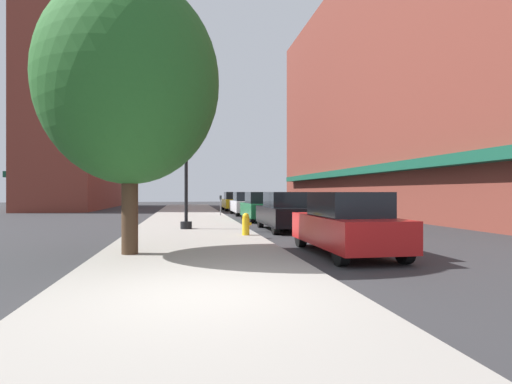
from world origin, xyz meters
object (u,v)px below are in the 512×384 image
Objects in this scene: parking_meter_near at (221,203)px; car_yellow at (234,201)px; car_black at (285,212)px; car_white at (245,204)px; fire_hydrant at (246,224)px; car_green at (261,207)px; tree_near at (130,82)px; car_red at (346,224)px; lamppost at (186,155)px.

car_yellow is at bearing 78.13° from parking_meter_near.
car_black is at bearing -88.69° from car_yellow.
car_white is at bearing 45.54° from parking_meter_near.
car_black reaches higher than fire_hydrant.
fire_hydrant is 8.62m from car_green.
car_red is at bearing -2.67° from tree_near.
car_green is at bearing 90.06° from car_black.
tree_near is (-3.63, -16.30, 3.44)m from parking_meter_near.
car_green is at bearing 75.89° from fire_hydrant.
car_green reaches higher than fire_hydrant.
car_yellow is at bearing 77.45° from lamppost.
car_green is 1.00× the size of car_yellow.
car_white is at bearing 73.02° from tree_near.
car_white and car_yellow have the same top height.
car_red is 25.84m from car_yellow.
car_red is 12.44m from car_green.
tree_near reaches higher than car_yellow.
car_white is (1.95, 1.99, -0.14)m from parking_meter_near.
car_white is at bearing 89.07° from car_green.
car_red is at bearing -89.86° from car_white.
tree_near is 1.59× the size of car_red.
car_white is at bearing -88.69° from car_yellow.
fire_hydrant is at bearing 47.68° from tree_near.
lamppost is 1.37× the size of car_red.
car_red is 1.00× the size of car_white.
car_red is at bearing -62.81° from fire_hydrant.
car_yellow is (4.20, 18.87, -2.39)m from lamppost.
fire_hydrant is 14.62m from car_white.
car_yellow reaches higher than fire_hydrant.
car_green is at bearing 52.47° from lamppost.
lamppost is 7.30m from car_green.
car_black is at bearing 87.77° from car_red.
car_black and car_green have the same top height.
car_green and car_white have the same top height.
lamppost is 10.11m from parking_meter_near.
car_red is (4.20, -6.97, -2.39)m from lamppost.
tree_near is 9.25m from car_black.
parking_meter_near is 0.19× the size of tree_near.
car_black is at bearing 49.09° from tree_near.
tree_near is at bearing -106.84° from car_white.
car_white is at bearing 70.06° from lamppost.
fire_hydrant is at bearing -98.12° from car_white.
car_red and car_black have the same top height.
lamppost is at bearing 118.85° from car_red.
car_black and car_white have the same top height.
tree_near is at bearing -130.85° from car_black.
fire_hydrant is 0.18× the size of car_green.
car_yellow is (2.10, 21.75, 0.29)m from fire_hydrant.
fire_hydrant is 0.12× the size of tree_near.
car_white reaches higher than fire_hydrant.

